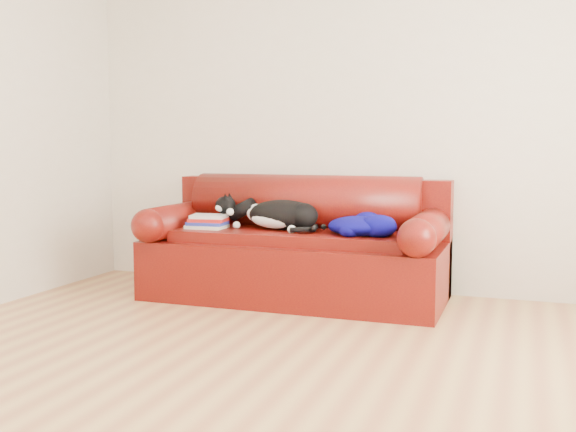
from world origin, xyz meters
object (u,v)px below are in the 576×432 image
object	(u,v)px
cat	(281,215)
blanket	(361,225)
book_stack	(208,222)
sofa_base	(295,266)

from	to	relation	value
cat	blanket	distance (m)	0.60
book_stack	sofa_base	bearing A→B (deg)	12.12
book_stack	cat	size ratio (longest dim) A/B	0.38
blanket	book_stack	bearing A→B (deg)	-178.36
book_stack	blanket	distance (m)	1.12
sofa_base	cat	distance (m)	0.38
sofa_base	book_stack	world-z (taller)	book_stack
cat	book_stack	bearing A→B (deg)	-157.47
book_stack	cat	xyz separation A→B (m)	(0.53, 0.10, 0.05)
sofa_base	book_stack	bearing A→B (deg)	-167.88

